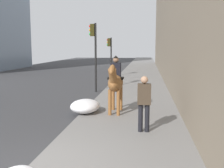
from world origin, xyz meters
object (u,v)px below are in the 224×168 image
object	(u,v)px
traffic_light_near_curb	(94,46)
traffic_light_far_curb	(110,51)
mounted_horse_near	(115,82)
pedestrian_greeting	(144,100)

from	to	relation	value
traffic_light_near_curb	traffic_light_far_curb	world-z (taller)	traffic_light_near_curb
mounted_horse_near	traffic_light_far_curb	bearing A→B (deg)	-170.52
mounted_horse_near	pedestrian_greeting	world-z (taller)	mounted_horse_near
mounted_horse_near	traffic_light_near_curb	size ratio (longest dim) A/B	0.55
traffic_light_near_curb	traffic_light_far_curb	bearing A→B (deg)	0.52
pedestrian_greeting	traffic_light_near_curb	bearing A→B (deg)	19.82
mounted_horse_near	pedestrian_greeting	xyz separation A→B (m)	(-2.25, -1.13, -0.24)
pedestrian_greeting	traffic_light_far_curb	world-z (taller)	traffic_light_far_curb
mounted_horse_near	traffic_light_near_curb	distance (m)	6.02
traffic_light_far_curb	pedestrian_greeting	bearing A→B (deg)	-168.64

